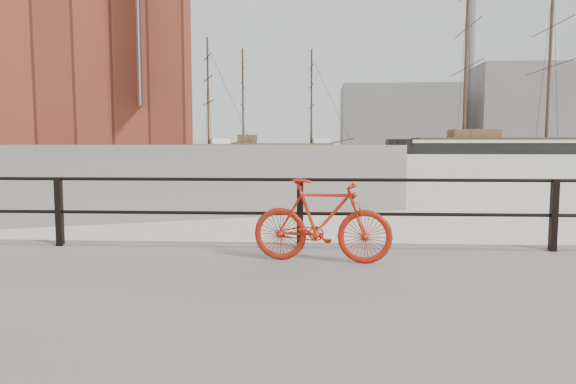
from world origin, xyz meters
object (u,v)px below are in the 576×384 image
(schooner_mid, at_px, (277,154))
(barque_black, at_px, (545,154))
(bicycle, at_px, (322,221))
(workboat_far, at_px, (62,161))
(schooner_left, at_px, (172,155))

(schooner_mid, bearing_deg, barque_black, 1.90)
(bicycle, bearing_deg, schooner_mid, 102.93)
(barque_black, distance_m, workboat_far, 82.77)
(bicycle, distance_m, schooner_left, 80.75)
(schooner_left, height_order, workboat_far, schooner_left)
(bicycle, bearing_deg, schooner_left, 115.43)
(schooner_mid, bearing_deg, workboat_far, -122.43)
(bicycle, bearing_deg, barque_black, 73.34)
(bicycle, distance_m, barque_black, 101.05)
(bicycle, xyz_separation_m, schooner_mid, (-7.00, 85.72, -0.87))
(bicycle, height_order, schooner_left, schooner_left)
(schooner_mid, bearing_deg, schooner_left, -157.91)
(schooner_mid, relative_size, workboat_far, 2.21)
(barque_black, xyz_separation_m, workboat_far, (-69.74, -44.59, 0.00))
(schooner_left, bearing_deg, barque_black, -8.26)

